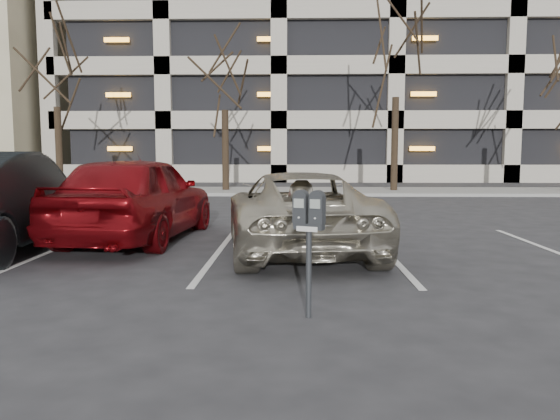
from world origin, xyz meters
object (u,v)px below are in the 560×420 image
object	(u,v)px
tree_a	(55,54)
parking_meter	(309,222)
tree_b	(224,59)
suv_silver	(298,211)
tree_c	(397,37)
car_red	(137,197)

from	to	relation	value
tree_a	parking_meter	xyz separation A→B (m)	(10.00, -17.39, -4.75)
tree_b	suv_silver	bearing A→B (deg)	-77.91
tree_a	suv_silver	distance (m)	17.59
suv_silver	tree_a	bearing A→B (deg)	-61.13
tree_b	tree_c	bearing A→B (deg)	0.00
tree_b	tree_c	size ratio (longest dim) A/B	0.87
tree_b	car_red	world-z (taller)	tree_b
suv_silver	tree_b	bearing A→B (deg)	-85.11
tree_a	tree_b	distance (m)	7.00
tree_c	parking_meter	world-z (taller)	tree_c
suv_silver	car_red	xyz separation A→B (m)	(-3.00, 1.01, 0.15)
tree_a	parking_meter	bearing A→B (deg)	-60.09
tree_a	car_red	world-z (taller)	tree_a
tree_b	parking_meter	bearing A→B (deg)	-80.20
tree_c	parking_meter	distance (m)	18.62
suv_silver	parking_meter	bearing A→B (deg)	84.11
tree_c	car_red	bearing A→B (deg)	-119.33
tree_b	tree_c	world-z (taller)	tree_c
car_red	tree_c	bearing A→B (deg)	-114.38
suv_silver	car_red	size ratio (longest dim) A/B	1.05
tree_c	suv_silver	distance (m)	15.29
suv_silver	car_red	world-z (taller)	car_red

